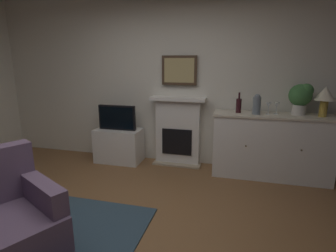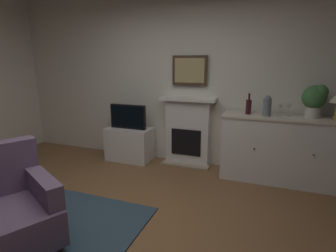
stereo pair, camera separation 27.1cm
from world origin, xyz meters
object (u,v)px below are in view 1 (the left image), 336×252
at_px(wine_bottle, 239,105).
at_px(framed_picture, 179,70).
at_px(tv_set, 117,118).
at_px(potted_plant_small, 301,96).
at_px(tv_cabinet, 119,145).
at_px(sideboard_cabinet, 271,146).
at_px(table_lamp, 325,96).
at_px(wine_glass_left, 269,106).
at_px(armchair, 0,219).
at_px(vase_decorative, 257,104).
at_px(wine_glass_center, 277,105).
at_px(fireplace_unit, 178,131).

bearing_deg(wine_bottle, framed_picture, 167.02).
bearing_deg(tv_set, framed_picture, 13.31).
bearing_deg(potted_plant_small, tv_cabinet, -179.36).
distance_m(sideboard_cabinet, wine_bottle, 0.74).
xyz_separation_m(table_lamp, wine_glass_left, (-0.69, -0.02, -0.16)).
distance_m(potted_plant_small, armchair, 3.67).
xyz_separation_m(wine_bottle, vase_decorative, (0.24, -0.06, 0.03)).
height_order(wine_bottle, wine_glass_left, wine_bottle).
bearing_deg(sideboard_cabinet, armchair, -134.79).
relative_size(wine_glass_left, wine_glass_center, 1.00).
xyz_separation_m(wine_glass_center, tv_cabinet, (-2.40, -0.01, -0.77)).
distance_m(tv_cabinet, potted_plant_small, 2.85).
relative_size(sideboard_cabinet, wine_glass_center, 9.86).
relative_size(sideboard_cabinet, armchair, 1.52).
relative_size(framed_picture, table_lamp, 1.38).
xyz_separation_m(framed_picture, sideboard_cabinet, (1.40, -0.22, -1.04)).
height_order(sideboard_cabinet, tv_set, tv_set).
relative_size(framed_picture, potted_plant_small, 1.28).
height_order(framed_picture, armchair, framed_picture).
height_order(wine_glass_center, vase_decorative, vase_decorative).
distance_m(sideboard_cabinet, potted_plant_small, 0.79).
bearing_deg(sideboard_cabinet, wine_glass_left, -163.61).
bearing_deg(wine_glass_center, framed_picture, 172.04).
xyz_separation_m(framed_picture, wine_glass_left, (1.32, -0.25, -0.46)).
bearing_deg(tv_cabinet, sideboard_cabinet, -0.36).
bearing_deg(wine_glass_center, tv_set, -179.26).
distance_m(sideboard_cabinet, tv_set, 2.39).
xyz_separation_m(wine_glass_left, tv_cabinet, (-2.29, 0.04, -0.77)).
xyz_separation_m(framed_picture, potted_plant_small, (1.73, -0.18, -0.32)).
relative_size(tv_set, armchair, 0.58).
xyz_separation_m(vase_decorative, tv_set, (-2.13, 0.04, -0.31)).
relative_size(sideboard_cabinet, tv_set, 2.63).
bearing_deg(wine_bottle, fireplace_unit, 169.73).
bearing_deg(tv_set, tv_cabinet, 90.00).
bearing_deg(sideboard_cabinet, potted_plant_small, 7.85).
height_order(vase_decorative, tv_set, vase_decorative).
bearing_deg(table_lamp, tv_cabinet, 179.71).
distance_m(wine_glass_center, armchair, 3.41).
bearing_deg(armchair, sideboard_cabinet, 45.21).
bearing_deg(table_lamp, sideboard_cabinet, -180.00).
bearing_deg(wine_bottle, armchair, -128.14).
bearing_deg(fireplace_unit, wine_bottle, -10.27).
relative_size(wine_bottle, tv_set, 0.47).
height_order(wine_glass_center, tv_cabinet, wine_glass_center).
xyz_separation_m(tv_cabinet, tv_set, (-0.00, -0.02, 0.48)).
xyz_separation_m(wine_bottle, wine_glass_center, (0.51, 0.01, 0.01)).
height_order(framed_picture, wine_glass_left, framed_picture).
height_order(table_lamp, tv_set, table_lamp).
relative_size(framed_picture, tv_cabinet, 0.73).
relative_size(framed_picture, sideboard_cabinet, 0.34).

